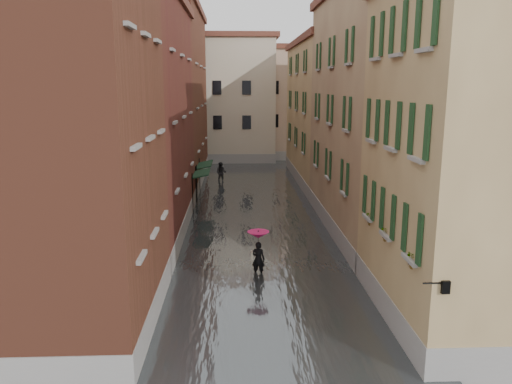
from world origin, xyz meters
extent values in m
plane|color=#535355|center=(0.00, 0.00, 0.00)|extent=(120.00, 120.00, 0.00)
cube|color=#474C4F|center=(0.00, 13.00, 0.10)|extent=(10.00, 60.00, 0.20)
cube|color=brown|center=(-7.00, -2.00, 6.50)|extent=(6.00, 8.00, 13.00)
cube|color=#5B2D1C|center=(-7.00, 9.00, 6.25)|extent=(6.00, 14.00, 12.50)
cube|color=brown|center=(-7.00, 24.00, 7.00)|extent=(6.00, 16.00, 14.00)
cube|color=#96784D|center=(7.00, -2.00, 5.75)|extent=(6.00, 8.00, 11.50)
cube|color=tan|center=(7.00, 9.00, 6.50)|extent=(6.00, 14.00, 13.00)
cube|color=#96784D|center=(7.00, 24.00, 5.75)|extent=(6.00, 16.00, 11.50)
cube|color=beige|center=(-3.00, 38.00, 6.50)|extent=(12.00, 9.00, 13.00)
cube|color=tan|center=(6.00, 40.00, 6.00)|extent=(10.00, 9.00, 12.00)
cube|color=#16321D|center=(-3.45, 14.39, 2.55)|extent=(1.09, 2.74, 0.31)
cylinder|color=black|center=(-3.95, 13.02, 1.40)|extent=(0.06, 0.06, 2.80)
cylinder|color=black|center=(-3.95, 15.76, 1.40)|extent=(0.06, 0.06, 2.80)
cube|color=#16321D|center=(-3.45, 18.01, 2.55)|extent=(1.09, 3.03, 0.31)
cylinder|color=black|center=(-3.95, 16.49, 1.40)|extent=(0.06, 0.06, 2.80)
cylinder|color=black|center=(-3.95, 19.52, 1.40)|extent=(0.06, 0.06, 2.80)
cylinder|color=black|center=(4.05, -6.00, 3.10)|extent=(0.60, 0.05, 0.05)
cube|color=black|center=(4.35, -6.00, 3.00)|extent=(0.22, 0.22, 0.35)
cube|color=beige|center=(4.35, -6.00, 3.00)|extent=(0.14, 0.14, 0.24)
cube|color=brown|center=(4.12, -4.42, 3.15)|extent=(0.22, 0.85, 0.18)
imported|color=#265926|center=(4.12, -4.42, 3.57)|extent=(0.59, 0.51, 0.66)
cube|color=brown|center=(4.12, -1.75, 3.15)|extent=(0.22, 0.85, 0.18)
imported|color=#265926|center=(4.12, -1.75, 3.57)|extent=(0.59, 0.51, 0.66)
cube|color=brown|center=(4.12, 0.29, 3.15)|extent=(0.22, 0.85, 0.18)
imported|color=#265926|center=(4.12, 0.29, 3.57)|extent=(0.59, 0.51, 0.66)
imported|color=black|center=(-0.24, 2.42, 0.80)|extent=(0.67, 0.53, 1.60)
cube|color=beige|center=(-0.52, 2.47, 0.95)|extent=(0.08, 0.30, 0.38)
cylinder|color=black|center=(-0.24, 2.42, 1.35)|extent=(0.02, 0.02, 1.00)
cone|color=#D20E56|center=(-0.24, 2.42, 1.92)|extent=(0.98, 0.98, 0.28)
imported|color=black|center=(-2.43, 23.94, 0.90)|extent=(1.03, 0.89, 1.81)
camera|label=1|loc=(-1.20, -18.23, 8.25)|focal=35.00mm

